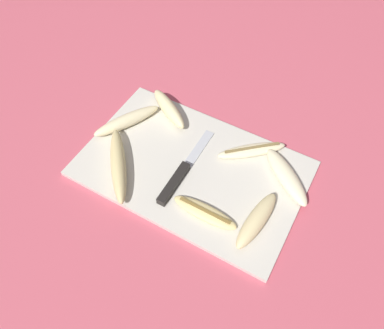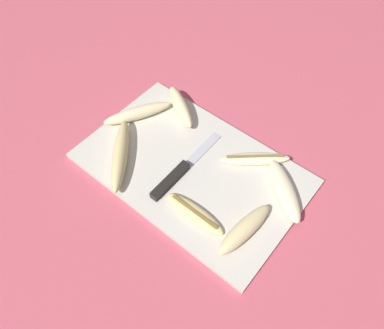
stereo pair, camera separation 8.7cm
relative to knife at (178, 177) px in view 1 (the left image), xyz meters
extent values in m
plane|color=#C65160|center=(0.01, 0.05, -0.02)|extent=(4.00, 4.00, 0.00)
cube|color=beige|center=(0.01, 0.05, -0.01)|extent=(0.52, 0.33, 0.01)
cube|color=black|center=(0.00, -0.02, 0.00)|extent=(0.02, 0.12, 0.02)
cube|color=#B7BABF|center=(0.00, 0.10, -0.01)|extent=(0.02, 0.12, 0.00)
ellipsoid|color=beige|center=(-0.20, 0.08, 0.01)|extent=(0.12, 0.17, 0.03)
ellipsoid|color=beige|center=(0.21, 0.12, 0.01)|extent=(0.16, 0.14, 0.03)
ellipsoid|color=beige|center=(0.20, -0.02, 0.01)|extent=(0.05, 0.16, 0.03)
ellipsoid|color=#EDD689|center=(0.10, -0.05, 0.00)|extent=(0.15, 0.04, 0.02)
cube|color=olive|center=(0.10, -0.05, 0.01)|extent=(0.12, 0.01, 0.00)
ellipsoid|color=#DBC684|center=(-0.13, -0.04, 0.01)|extent=(0.16, 0.18, 0.04)
ellipsoid|color=beige|center=(0.11, 0.15, 0.00)|extent=(0.15, 0.14, 0.02)
cube|color=olive|center=(0.11, 0.15, 0.01)|extent=(0.10, 0.09, 0.00)
ellipsoid|color=beige|center=(-0.12, 0.16, 0.01)|extent=(0.15, 0.11, 0.04)
camera|label=1|loc=(0.26, -0.39, 0.71)|focal=35.00mm
camera|label=2|loc=(0.33, -0.34, 0.71)|focal=35.00mm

